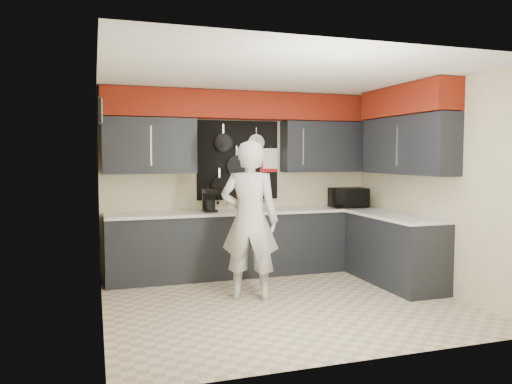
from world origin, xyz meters
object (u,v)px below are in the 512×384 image
object	(u,v)px
microwave	(348,198)
coffee_maker	(209,200)
utensil_crock	(257,204)
knife_block	(248,202)
person	(250,220)

from	to	relation	value
microwave	coffee_maker	xyz separation A→B (m)	(-2.11, 0.07, 0.02)
coffee_maker	microwave	bearing A→B (deg)	-2.81
microwave	utensil_crock	bearing A→B (deg)	-178.60
knife_block	utensil_crock	size ratio (longest dim) A/B	1.44
knife_block	person	size ratio (longest dim) A/B	0.12
knife_block	coffee_maker	bearing A→B (deg)	-157.84
microwave	utensil_crock	world-z (taller)	microwave
knife_block	person	bearing A→B (deg)	-90.87
knife_block	utensil_crock	xyz separation A→B (m)	(0.12, -0.06, -0.03)
microwave	person	world-z (taller)	person
coffee_maker	person	world-z (taller)	person
person	knife_block	bearing A→B (deg)	-81.85
knife_block	microwave	bearing A→B (deg)	10.12
microwave	person	xyz separation A→B (m)	(-1.89, -1.10, -0.13)
microwave	utensil_crock	xyz separation A→B (m)	(-1.41, 0.08, -0.07)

